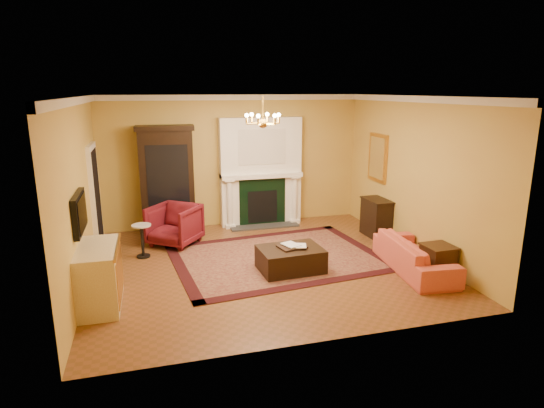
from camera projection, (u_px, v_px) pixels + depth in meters
name	position (u px, v px, depth m)	size (l,w,h in m)	color
floor	(264.00, 265.00, 8.33)	(6.00, 5.50, 0.02)	brown
ceiling	(263.00, 96.00, 7.59)	(6.00, 5.50, 0.02)	silver
wall_back	(234.00, 161.00, 10.54)	(6.00, 0.02, 3.00)	gold
wall_front	(321.00, 229.00, 5.38)	(6.00, 0.02, 3.00)	gold
wall_left	(79.00, 194.00, 7.18)	(0.02, 5.50, 3.00)	gold
wall_right	(414.00, 176.00, 8.74)	(0.02, 5.50, 3.00)	gold
fireplace	(261.00, 174.00, 10.59)	(1.90, 0.70, 2.50)	white
crown_molding	(250.00, 99.00, 8.50)	(6.00, 5.50, 0.12)	silver
doorway	(96.00, 198.00, 8.89)	(0.08, 1.05, 2.10)	silver
tv_panel	(79.00, 213.00, 6.67)	(0.09, 0.95, 0.58)	black
gilt_mirror	(378.00, 158.00, 10.00)	(0.06, 0.76, 1.05)	gold
chandelier	(263.00, 120.00, 7.69)	(0.63, 0.55, 0.53)	gold
oriental_rug	(277.00, 257.00, 8.65)	(3.83, 2.87, 0.02)	#440E13
china_cabinet	(168.00, 182.00, 9.98)	(1.13, 0.51, 2.27)	black
wingback_armchair	(174.00, 223.00, 9.29)	(0.89, 0.83, 0.92)	maroon
pedestal_table	(142.00, 238.00, 8.60)	(0.36, 0.36, 0.64)	black
commode	(99.00, 276.00, 6.66)	(0.57, 1.21, 0.90)	beige
coral_sofa	(415.00, 250.00, 7.96)	(1.96, 0.57, 0.77)	#CE5F41
end_table	(438.00, 262.00, 7.72)	(0.46, 0.46, 0.53)	#341A0E
console_table	(376.00, 218.00, 9.86)	(0.41, 0.71, 0.79)	black
leather_ottoman	(290.00, 259.00, 7.98)	(1.09, 0.79, 0.40)	black
ottoman_tray	(292.00, 247.00, 7.96)	(0.45, 0.35, 0.03)	black
book_a	(286.00, 238.00, 7.86)	(0.24, 0.03, 0.32)	gray
book_b	(295.00, 239.00, 7.89)	(0.19, 0.02, 0.26)	gray
topiary_left	(231.00, 165.00, 10.31)	(0.15, 0.15, 0.40)	gray
topiary_right	(294.00, 161.00, 10.69)	(0.16, 0.16, 0.44)	gray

